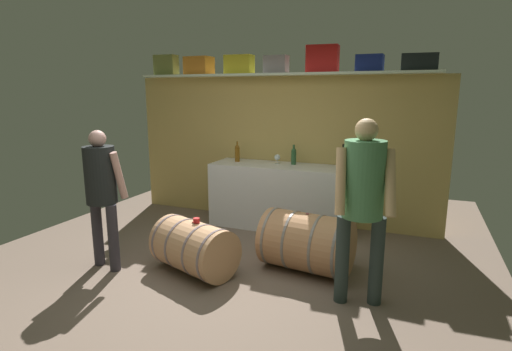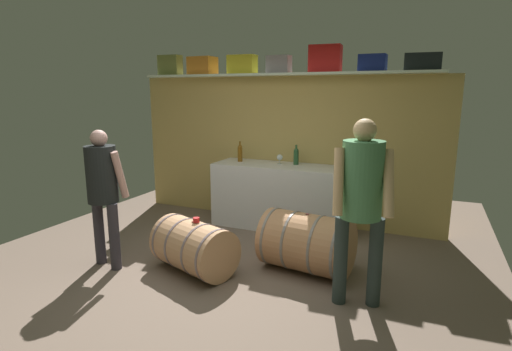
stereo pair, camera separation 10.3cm
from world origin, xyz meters
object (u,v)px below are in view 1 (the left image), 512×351
at_px(toolcase_black, 419,62).
at_px(wine_bottle_amber, 237,153).
at_px(wine_barrel_near, 194,247).
at_px(toolcase_orange, 199,66).
at_px(toolcase_red, 323,59).
at_px(wine_bottle_green, 294,156).
at_px(toolcase_olive, 166,65).
at_px(wine_glass, 277,158).
at_px(toolcase_navy, 370,63).
at_px(winemaker_pouring, 102,185).
at_px(toolcase_yellow, 239,65).
at_px(toolcase_grey, 276,64).
at_px(tasting_cup, 196,220).
at_px(visitor_tasting, 363,193).
at_px(wine_barrel_far, 307,242).
at_px(work_cabinet, 278,196).
at_px(wine_bottle_dark, 343,157).

relative_size(toolcase_black, wine_bottle_amber, 1.41).
xyz_separation_m(toolcase_black, wine_barrel_near, (-2.07, -1.97, -1.99)).
relative_size(toolcase_orange, toolcase_red, 0.94).
distance_m(toolcase_red, wine_bottle_green, 1.36).
height_order(toolcase_orange, wine_bottle_amber, toolcase_orange).
height_order(toolcase_olive, wine_glass, toolcase_olive).
bearing_deg(wine_bottle_green, toolcase_navy, 6.16).
bearing_deg(toolcase_olive, winemaker_pouring, -75.94).
xyz_separation_m(toolcase_orange, winemaker_pouring, (0.05, -2.23, -1.36)).
bearing_deg(toolcase_yellow, toolcase_grey, 0.08).
distance_m(toolcase_grey, tasting_cup, 2.61).
xyz_separation_m(toolcase_olive, wine_glass, (1.90, -0.14, -1.32)).
relative_size(toolcase_orange, visitor_tasting, 0.23).
bearing_deg(visitor_tasting, wine_bottle_amber, -55.73).
relative_size(toolcase_olive, toolcase_orange, 0.90).
height_order(toolcase_navy, winemaker_pouring, toolcase_navy).
bearing_deg(toolcase_red, toolcase_black, -3.40).
bearing_deg(visitor_tasting, toolcase_orange, -50.11).
distance_m(toolcase_olive, toolcase_grey, 1.82).
bearing_deg(wine_bottle_green, toolcase_black, 3.82).
height_order(wine_glass, wine_barrel_far, wine_glass).
height_order(toolcase_orange, tasting_cup, toolcase_orange).
height_order(work_cabinet, wine_glass, wine_glass).
bearing_deg(toolcase_black, toolcase_navy, 176.91).
xyz_separation_m(wine_bottle_green, wine_bottle_dark, (0.68, 0.03, 0.02)).
bearing_deg(work_cabinet, winemaker_pouring, -123.04).
bearing_deg(wine_bottle_green, toolcase_olive, 177.22).
bearing_deg(toolcase_black, work_cabinet, -175.70).
height_order(wine_glass, visitor_tasting, visitor_tasting).
relative_size(work_cabinet, wine_barrel_far, 1.90).
bearing_deg(toolcase_olive, wine_barrel_near, -52.88).
bearing_deg(wine_bottle_green, winemaker_pouring, -124.96).
distance_m(toolcase_navy, wine_barrel_near, 3.17).
bearing_deg(toolcase_yellow, toolcase_orange, -179.92).
distance_m(wine_barrel_far, tasting_cup, 1.21).
bearing_deg(toolcase_orange, tasting_cup, -59.16).
xyz_separation_m(work_cabinet, tasting_cup, (-0.31, -1.75, 0.13)).
bearing_deg(wine_bottle_green, work_cabinet, -146.44).
relative_size(toolcase_olive, wine_bottle_amber, 1.17).
relative_size(toolcase_orange, wine_barrel_far, 0.39).
relative_size(toolcase_navy, wine_barrel_far, 0.33).
relative_size(toolcase_olive, toolcase_grey, 1.07).
distance_m(toolcase_navy, wine_bottle_amber, 2.19).
distance_m(toolcase_grey, wine_barrel_far, 2.61).
relative_size(toolcase_yellow, wine_barrel_far, 0.40).
height_order(toolcase_grey, wine_barrel_far, toolcase_grey).
distance_m(toolcase_red, wine_bottle_dark, 1.34).
bearing_deg(toolcase_red, toolcase_yellow, 176.60).
relative_size(work_cabinet, wine_barrel_near, 1.88).
bearing_deg(wine_barrel_far, wine_bottle_green, 120.49).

